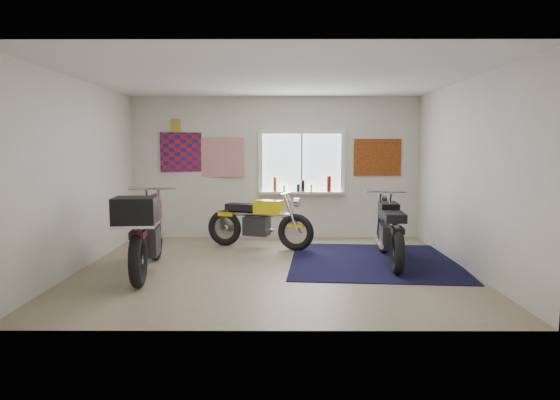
{
  "coord_description": "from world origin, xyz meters",
  "views": [
    {
      "loc": [
        0.12,
        -7.08,
        1.73
      ],
      "look_at": [
        0.09,
        0.4,
        0.95
      ],
      "focal_mm": 32.0,
      "sensor_mm": 36.0,
      "label": 1
    }
  ],
  "objects_px": {
    "black_chrome_bike": "(390,232)",
    "maroon_tourer": "(145,232)",
    "yellow_triumph": "(259,223)",
    "navy_rug": "(374,261)"
  },
  "relations": [
    {
      "from": "black_chrome_bike",
      "to": "maroon_tourer",
      "type": "relative_size",
      "value": 0.91
    },
    {
      "from": "navy_rug",
      "to": "yellow_triumph",
      "type": "relative_size",
      "value": 1.37
    },
    {
      "from": "navy_rug",
      "to": "maroon_tourer",
      "type": "relative_size",
      "value": 1.14
    },
    {
      "from": "black_chrome_bike",
      "to": "navy_rug",
      "type": "bearing_deg",
      "value": 71.13
    },
    {
      "from": "black_chrome_bike",
      "to": "maroon_tourer",
      "type": "height_order",
      "value": "maroon_tourer"
    },
    {
      "from": "black_chrome_bike",
      "to": "maroon_tourer",
      "type": "xyz_separation_m",
      "value": [
        -3.48,
        -0.76,
        0.14
      ]
    },
    {
      "from": "yellow_triumph",
      "to": "maroon_tourer",
      "type": "relative_size",
      "value": 0.83
    },
    {
      "from": "yellow_triumph",
      "to": "black_chrome_bike",
      "type": "relative_size",
      "value": 0.92
    },
    {
      "from": "yellow_triumph",
      "to": "maroon_tourer",
      "type": "bearing_deg",
      "value": -107.91
    },
    {
      "from": "navy_rug",
      "to": "yellow_triumph",
      "type": "bearing_deg",
      "value": 150.15
    }
  ]
}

